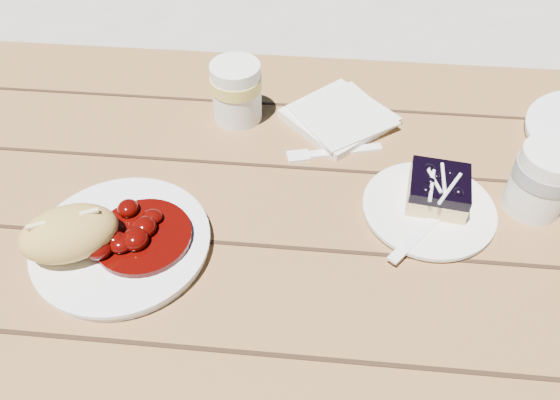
# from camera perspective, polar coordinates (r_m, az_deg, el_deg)

# --- Properties ---
(picnic_table) EXTENTS (2.00, 1.55, 0.75)m
(picnic_table) POSITION_cam_1_polar(r_m,az_deg,el_deg) (0.93, 10.49, -7.95)
(picnic_table) COLOR brown
(picnic_table) RESTS_ON ground
(main_plate) EXTENTS (0.23, 0.23, 0.02)m
(main_plate) POSITION_cam_1_polar(r_m,az_deg,el_deg) (0.77, -16.17, -4.44)
(main_plate) COLOR white
(main_plate) RESTS_ON picnic_table
(goulash_stew) EXTENTS (0.13, 0.13, 0.04)m
(goulash_stew) POSITION_cam_1_polar(r_m,az_deg,el_deg) (0.74, -14.34, -2.95)
(goulash_stew) COLOR #450402
(goulash_stew) RESTS_ON main_plate
(bread_roll) EXTENTS (0.15, 0.13, 0.06)m
(bread_roll) POSITION_cam_1_polar(r_m,az_deg,el_deg) (0.75, -21.17, -3.27)
(bread_roll) COLOR tan
(bread_roll) RESTS_ON main_plate
(dessert_plate) EXTENTS (0.18, 0.18, 0.01)m
(dessert_plate) POSITION_cam_1_polar(r_m,az_deg,el_deg) (0.81, 15.24, -0.97)
(dessert_plate) COLOR white
(dessert_plate) RESTS_ON picnic_table
(blueberry_cake) EXTENTS (0.09, 0.09, 0.05)m
(blueberry_cake) POSITION_cam_1_polar(r_m,az_deg,el_deg) (0.81, 16.22, 1.11)
(blueberry_cake) COLOR #F2CD84
(blueberry_cake) RESTS_ON dessert_plate
(fork_dessert) EXTENTS (0.12, 0.14, 0.00)m
(fork_dessert) POSITION_cam_1_polar(r_m,az_deg,el_deg) (0.77, 14.25, -3.51)
(fork_dessert) COLOR white
(fork_dessert) RESTS_ON dessert_plate
(coffee_cup) EXTENTS (0.08, 0.08, 0.10)m
(coffee_cup) POSITION_cam_1_polar(r_m,az_deg,el_deg) (0.85, 25.68, 1.86)
(coffee_cup) COLOR white
(coffee_cup) RESTS_ON picnic_table
(napkin_stack) EXTENTS (0.21, 0.21, 0.01)m
(napkin_stack) POSITION_cam_1_polar(r_m,az_deg,el_deg) (0.95, 6.17, 8.59)
(napkin_stack) COLOR white
(napkin_stack) RESTS_ON picnic_table
(fork_table) EXTENTS (0.16, 0.07, 0.00)m
(fork_table) POSITION_cam_1_polar(r_m,az_deg,el_deg) (0.89, 6.69, 5.14)
(fork_table) COLOR white
(fork_table) RESTS_ON picnic_table
(second_cup) EXTENTS (0.08, 0.08, 0.10)m
(second_cup) POSITION_cam_1_polar(r_m,az_deg,el_deg) (0.93, -4.56, 11.19)
(second_cup) COLOR white
(second_cup) RESTS_ON picnic_table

